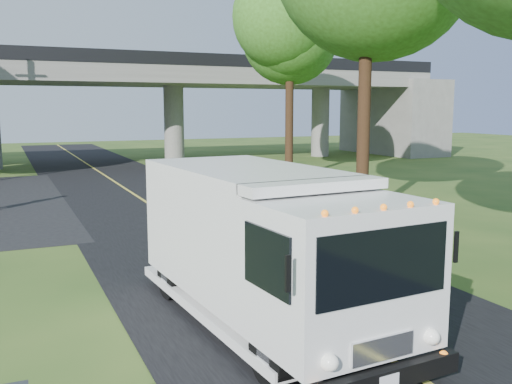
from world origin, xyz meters
TOP-DOWN VIEW (x-y plane):
  - ground at (0.00, 0.00)m, footprint 120.00×120.00m
  - road at (0.00, 10.00)m, footprint 7.00×90.00m
  - lane_line at (0.00, 10.00)m, footprint 0.12×90.00m
  - overpass at (0.00, 32.00)m, footprint 54.00×10.00m
  - tree_right_far at (9.21, 19.84)m, footprint 5.77×5.67m
  - step_van at (-1.14, 1.34)m, footprint 2.90×6.82m

SIDE VIEW (x-z plane):
  - ground at x=0.00m, z-range 0.00..0.00m
  - road at x=0.00m, z-range 0.00..0.02m
  - lane_line at x=0.00m, z-range 0.03..0.03m
  - step_van at x=-1.14m, z-range 0.12..2.92m
  - overpass at x=0.00m, z-range 0.91..8.21m
  - tree_right_far at x=9.21m, z-range 2.81..13.80m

